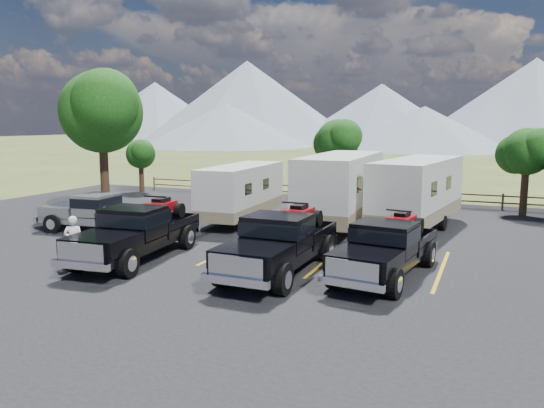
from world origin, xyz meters
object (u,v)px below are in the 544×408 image
at_px(rig_center, 281,241).
at_px(person_a, 74,241).
at_px(rig_right, 387,247).
at_px(trailer_center, 341,189).
at_px(tree_big_nw, 101,112).
at_px(pickup_silver, 100,212).
at_px(trailer_left, 242,192).
at_px(trailer_right, 418,193).
at_px(person_b, 107,227).
at_px(rig_left, 138,231).

height_order(rig_center, person_a, rig_center).
xyz_separation_m(rig_right, trailer_center, (-3.63, 7.48, 0.84)).
relative_size(tree_big_nw, rig_right, 1.25).
bearing_deg(pickup_silver, trailer_center, 113.92).
bearing_deg(rig_center, trailer_left, 124.65).
xyz_separation_m(trailer_left, trailer_right, (8.44, 1.49, 0.23)).
relative_size(person_a, person_b, 1.12).
height_order(tree_big_nw, trailer_center, tree_big_nw).
height_order(rig_right, trailer_left, trailer_left).
height_order(trailer_left, person_b, trailer_left).
height_order(rig_left, trailer_center, trailer_center).
relative_size(trailer_center, person_a, 5.56).
distance_m(rig_right, trailer_center, 8.36).
bearing_deg(person_b, pickup_silver, 90.38).
xyz_separation_m(tree_big_nw, pickup_silver, (3.45, -4.44, -4.65)).
bearing_deg(rig_left, trailer_right, 42.84).
distance_m(tree_big_nw, rig_center, 16.04).
bearing_deg(trailer_left, rig_left, -94.57).
bearing_deg(rig_left, trailer_center, 54.13).
distance_m(rig_right, trailer_right, 8.36).
relative_size(pickup_silver, person_b, 3.70).
bearing_deg(rig_left, tree_big_nw, 131.01).
relative_size(rig_center, trailer_center, 0.66).
bearing_deg(trailer_right, trailer_left, -161.88).
distance_m(tree_big_nw, pickup_silver, 7.29).
relative_size(rig_right, person_a, 3.49).
relative_size(rig_right, pickup_silver, 1.05).
height_order(rig_center, trailer_center, trailer_center).
relative_size(trailer_center, pickup_silver, 1.68).
distance_m(rig_left, rig_center, 5.51).
bearing_deg(trailer_center, pickup_silver, -152.77).
bearing_deg(rig_left, person_a, -133.71).
relative_size(tree_big_nw, trailer_right, 0.82).
xyz_separation_m(pickup_silver, person_a, (3.21, -5.06, -0.01)).
distance_m(rig_right, person_a, 10.71).
height_order(rig_center, rig_right, rig_center).
height_order(trailer_center, person_b, trailer_center).
bearing_deg(tree_big_nw, trailer_center, 4.44).
xyz_separation_m(rig_left, person_b, (-2.39, 1.17, -0.24)).
relative_size(rig_center, trailer_right, 0.69).
relative_size(pickup_silver, person_a, 3.31).
bearing_deg(person_a, rig_left, -160.58).
xyz_separation_m(rig_center, person_a, (-6.89, -2.19, -0.16)).
xyz_separation_m(rig_center, rig_right, (3.38, 0.87, -0.08)).
relative_size(rig_left, trailer_center, 0.67).
bearing_deg(tree_big_nw, rig_center, -28.38).
height_order(pickup_silver, person_b, pickup_silver).
bearing_deg(tree_big_nw, pickup_silver, -52.21).
relative_size(rig_right, trailer_right, 0.66).
xyz_separation_m(trailer_left, person_b, (-2.64, -6.97, -0.69)).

